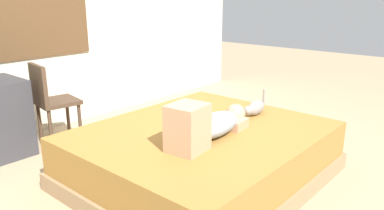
# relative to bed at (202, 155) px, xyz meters

# --- Properties ---
(ground_plane) EXTENTS (16.00, 16.00, 0.00)m
(ground_plane) POSITION_rel_bed_xyz_m (-0.06, -0.18, -0.22)
(ground_plane) COLOR tan
(back_wall_with_window) EXTENTS (6.40, 0.14, 2.90)m
(back_wall_with_window) POSITION_rel_bed_xyz_m (-0.07, 2.21, 1.23)
(back_wall_with_window) COLOR beige
(back_wall_with_window) RESTS_ON ground
(bed) EXTENTS (2.01, 1.70, 0.44)m
(bed) POSITION_rel_bed_xyz_m (0.00, 0.00, 0.00)
(bed) COLOR #997A56
(bed) RESTS_ON ground
(person_lying) EXTENTS (0.94, 0.36, 0.34)m
(person_lying) POSITION_rel_bed_xyz_m (-0.12, -0.16, 0.34)
(person_lying) COLOR #8C939E
(person_lying) RESTS_ON bed
(cat) EXTENTS (0.36, 0.13, 0.21)m
(cat) POSITION_rel_bed_xyz_m (0.62, -0.12, 0.29)
(cat) COLOR gray
(cat) RESTS_ON bed
(chair_by_desk) EXTENTS (0.43, 0.43, 0.86)m
(chair_by_desk) POSITION_rel_bed_xyz_m (-0.44, 1.61, 0.29)
(chair_by_desk) COLOR #4C3828
(chair_by_desk) RESTS_ON ground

